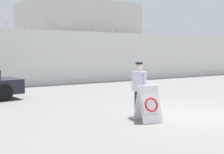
% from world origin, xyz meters
% --- Properties ---
extents(ground_plane, '(90.00, 90.00, 0.00)m').
position_xyz_m(ground_plane, '(0.00, 0.00, 0.00)').
color(ground_plane, gray).
extents(perimeter_wall, '(36.00, 0.30, 3.75)m').
position_xyz_m(perimeter_wall, '(-0.00, 11.15, 1.65)').
color(perimeter_wall, silver).
rests_on(perimeter_wall, ground_plane).
extents(building_block, '(8.00, 6.32, 5.66)m').
position_xyz_m(building_block, '(3.79, 15.46, 2.83)').
color(building_block, beige).
rests_on(building_block, ground_plane).
extents(barricade_sign, '(0.74, 0.82, 1.04)m').
position_xyz_m(barricade_sign, '(-1.72, 0.10, 0.51)').
color(barricade_sign, white).
rests_on(barricade_sign, ground_plane).
extents(security_guard, '(0.37, 0.62, 1.67)m').
position_xyz_m(security_guard, '(-1.52, 0.80, 0.92)').
color(security_guard, '#232838').
rests_on(security_guard, ground_plane).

